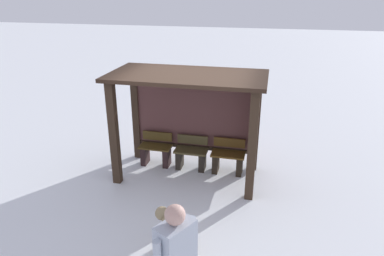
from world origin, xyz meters
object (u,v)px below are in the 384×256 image
(bench_left_inside, at_px, (156,152))
(dog, at_px, (173,230))
(bus_shelter, at_px, (195,104))
(bench_right_inside, at_px, (228,159))
(bench_center_inside, at_px, (191,156))

(bench_left_inside, bearing_deg, dog, -66.83)
(bus_shelter, bearing_deg, bench_left_inside, 173.68)
(bus_shelter, distance_m, dog, 2.89)
(bus_shelter, xyz_separation_m, bench_left_inside, (-0.94, 0.10, -1.24))
(bench_right_inside, bearing_deg, dog, -99.38)
(bench_center_inside, height_order, bench_right_inside, bench_right_inside)
(bench_center_inside, height_order, dog, bench_center_inside)
(bench_center_inside, bearing_deg, bus_shelter, -42.04)
(bench_left_inside, distance_m, bench_center_inside, 0.82)
(bus_shelter, relative_size, dog, 4.13)
(bus_shelter, distance_m, bench_right_inside, 1.43)
(bench_left_inside, xyz_separation_m, bench_right_inside, (1.65, -0.00, 0.00))
(bus_shelter, xyz_separation_m, dog, (0.25, -2.67, -1.07))
(dog, bearing_deg, bench_right_inside, 80.62)
(bus_shelter, bearing_deg, bench_center_inside, 137.96)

